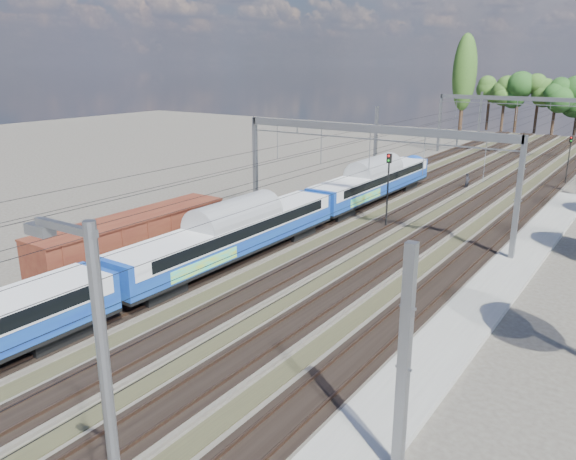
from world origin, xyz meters
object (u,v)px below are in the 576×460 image
Objects in this scene: freight_boxcar at (135,239)px; signal_near at (388,181)px; emu_train at (230,229)px; worker at (467,181)px; signal_far at (569,154)px.

freight_boxcar is 2.29× the size of signal_near.
freight_boxcar is at bearing -134.36° from emu_train.
emu_train is 34.70m from worker.
freight_boxcar is (-4.50, -4.60, -0.37)m from emu_train.
emu_train is 10.26× the size of signal_near.
worker is at bearing 80.29° from emu_train.
signal_near is 1.14× the size of signal_far.
worker is at bearing 83.21° from signal_near.
worker is 0.28× the size of signal_near.
signal_near reaches higher than worker.
emu_train is 4.48× the size of freight_boxcar.
signal_near is (4.87, 14.94, 1.38)m from emu_train.
freight_boxcar is 21.74m from signal_near.
emu_train is 45.66m from signal_far.
signal_far reaches higher than freight_boxcar.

